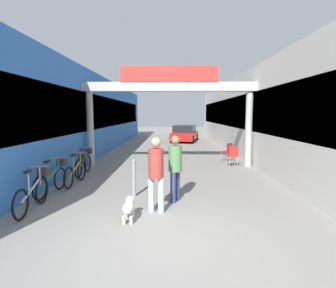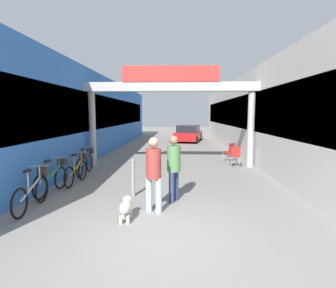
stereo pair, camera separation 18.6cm
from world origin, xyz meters
name	(u,v)px [view 1 (the left image)]	position (x,y,z in m)	size (l,w,h in m)	color
ground_plane	(165,241)	(0.00, 0.00, 0.00)	(80.00, 80.00, 0.00)	gray
storefront_left	(83,116)	(-5.09, 11.00, 2.11)	(3.00, 26.00, 4.23)	blue
storefront_right	(257,116)	(5.09, 11.00, 2.11)	(3.00, 26.00, 4.23)	beige
arcade_sign_gateway	(169,96)	(0.00, 6.65, 2.96)	(7.40, 0.47, 4.17)	#B2B2B2
pedestrian_with_dog	(156,170)	(-0.23, 1.38, 0.99)	(0.43, 0.43, 1.72)	#A5BFE0
pedestrian_companion	(175,164)	(0.21, 2.14, 0.97)	(0.45, 0.45, 1.69)	navy
dog_on_leash	(129,207)	(-0.78, 0.92, 0.29)	(0.27, 0.63, 0.46)	beige
bicycle_silver_nearest	(34,191)	(-3.10, 1.51, 0.44)	(0.46, 1.69, 0.98)	black
bicycle_green_second	(53,178)	(-3.22, 2.75, 0.44)	(0.46, 1.69, 0.98)	black
bicycle_orange_third	(77,170)	(-2.94, 3.82, 0.44)	(0.46, 1.69, 0.98)	black
bicycle_blue_farthest	(84,163)	(-3.14, 5.14, 0.44)	(0.46, 1.69, 0.98)	black
bollard_post_metal	(134,178)	(-0.90, 2.53, 0.52)	(0.10, 0.10, 1.02)	gray
cafe_chair_red_nearer	(233,154)	(2.68, 6.51, 0.54)	(0.44, 0.44, 0.89)	gray
cafe_chair_red_farther	(228,150)	(2.72, 7.74, 0.54)	(0.57, 0.57, 0.89)	gray
parked_car_red	(185,133)	(1.16, 16.90, 0.64)	(2.53, 4.27, 1.33)	red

